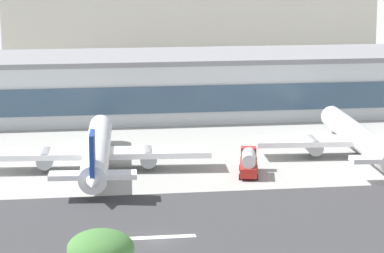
{
  "coord_description": "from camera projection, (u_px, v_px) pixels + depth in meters",
  "views": [
    {
      "loc": [
        -11.25,
        -101.81,
        33.4
      ],
      "look_at": [
        10.9,
        43.96,
        5.05
      ],
      "focal_mm": 84.89,
      "sensor_mm": 36.0,
      "label": 1
    }
  ],
  "objects": [
    {
      "name": "runway_strip",
      "position": [
        156.0,
        238.0,
        107.83
      ],
      "size": [
        800.0,
        39.38,
        0.08
      ],
      "primitive_type": "cube",
      "color": "#38383A",
      "rests_on": "ground_plane"
    },
    {
      "name": "palm_tree_0",
      "position": [
        101.0,
        251.0,
        69.9
      ],
      "size": [
        5.22,
        5.22,
        12.41
      ],
      "color": "brown",
      "rests_on": "ground_plane"
    },
    {
      "name": "ground_plane",
      "position": [
        157.0,
        241.0,
        106.81
      ],
      "size": [
        1400.0,
        1400.0,
        0.0
      ],
      "primitive_type": "plane",
      "color": "#9E9E99"
    },
    {
      "name": "runway_centreline_dash_4",
      "position": [
        146.0,
        238.0,
        107.65
      ],
      "size": [
        12.0,
        1.2,
        0.01
      ],
      "primitive_type": "cube",
      "color": "white",
      "rests_on": "runway_strip"
    },
    {
      "name": "terminal_building",
      "position": [
        187.0,
        84.0,
        190.24
      ],
      "size": [
        151.12,
        27.73,
        12.63
      ],
      "color": "silver",
      "rests_on": "ground_plane"
    },
    {
      "name": "airliner_red_tail_gate_1",
      "position": [
        361.0,
        140.0,
        149.85
      ],
      "size": [
        35.72,
        44.85,
        9.36
      ],
      "rotation": [
        0.0,
        0.0,
        1.5
      ],
      "color": "white",
      "rests_on": "ground_plane"
    },
    {
      "name": "airliner_navy_tail_gate_0",
      "position": [
        97.0,
        152.0,
        140.15
      ],
      "size": [
        35.65,
        45.2,
        9.44
      ],
      "rotation": [
        0.0,
        0.0,
        1.49
      ],
      "color": "white",
      "rests_on": "ground_plane"
    },
    {
      "name": "service_fuel_truck_1",
      "position": [
        249.0,
        162.0,
        138.0
      ],
      "size": [
        4.32,
        8.86,
        3.95
      ],
      "rotation": [
        0.0,
        0.0,
        1.36
      ],
      "color": "#B2231E",
      "rests_on": "ground_plane"
    }
  ]
}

